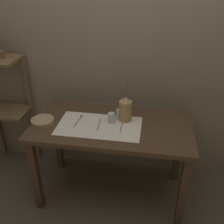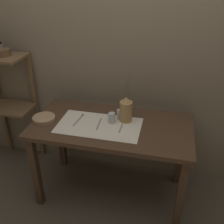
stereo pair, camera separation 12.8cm
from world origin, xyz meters
TOP-DOWN VIEW (x-y plane):
  - ground_plane at (0.00, 0.00)m, footprint 12.00×12.00m
  - stone_wall_back at (0.00, 0.46)m, footprint 7.00×0.06m
  - wooden_table at (0.00, 0.00)m, footprint 1.37×0.70m
  - wooden_shelf_unit at (-1.15, 0.29)m, footprint 0.47×0.32m
  - linen_cloth at (-0.10, -0.04)m, footprint 0.71×0.39m
  - pitcher_with_flowers at (0.10, 0.08)m, footprint 0.11×0.11m
  - wooden_bowl at (-0.59, -0.07)m, footprint 0.19×0.19m
  - glass_tumbler_near at (-0.01, 0.03)m, footprint 0.06×0.06m
  - glass_tumbler_far at (0.05, 0.11)m, footprint 0.05×0.05m
  - spoon_outer at (-0.29, 0.04)m, footprint 0.04×0.20m
  - knife_center at (-0.11, -0.03)m, footprint 0.02×0.19m
  - spoon_inner at (0.09, 0.03)m, footprint 0.02×0.20m
  - metal_pot_small at (-1.09, 0.25)m, footprint 0.13×0.13m

SIDE VIEW (x-z plane):
  - ground_plane at x=0.00m, z-range 0.00..0.00m
  - wooden_table at x=0.00m, z-range 0.29..1.07m
  - linen_cloth at x=-0.10m, z-range 0.79..0.79m
  - knife_center at x=-0.11m, z-range 0.79..0.79m
  - spoon_outer at x=-0.29m, z-range 0.78..0.81m
  - spoon_inner at x=0.09m, z-range 0.78..0.81m
  - wooden_bowl at x=-0.59m, z-range 0.79..0.82m
  - glass_tumbler_far at x=0.05m, z-range 0.79..0.88m
  - glass_tumbler_near at x=-0.01m, z-range 0.79..0.88m
  - wooden_shelf_unit at x=-1.15m, z-range 0.23..1.47m
  - pitcher_with_flowers at x=0.10m, z-range 0.67..1.12m
  - stone_wall_back at x=0.00m, z-range 0.00..2.40m
  - metal_pot_small at x=-1.09m, z-range 1.24..1.30m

